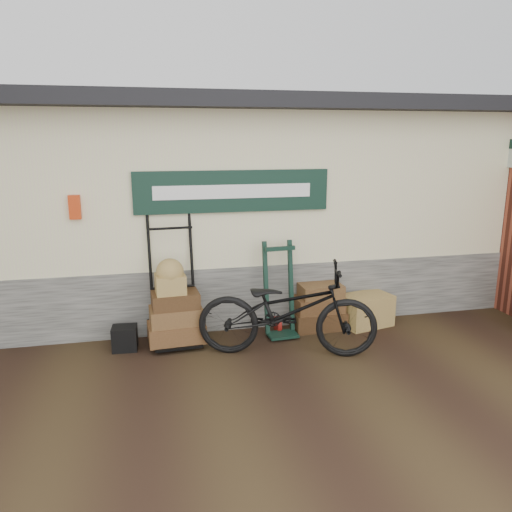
{
  "coord_description": "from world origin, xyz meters",
  "views": [
    {
      "loc": [
        -1.45,
        -5.54,
        2.64
      ],
      "look_at": [
        -0.01,
        0.9,
        1.07
      ],
      "focal_mm": 35.0,
      "sensor_mm": 36.0,
      "label": 1
    }
  ],
  "objects_px": {
    "bicycle": "(287,305)",
    "wicker_hamper": "(366,310)",
    "porter_trolley": "(173,278)",
    "green_barrow": "(280,289)",
    "suitcase_stack": "(318,306)",
    "black_trunk": "(125,338)"
  },
  "relations": [
    {
      "from": "bicycle",
      "to": "wicker_hamper",
      "type": "bearing_deg",
      "value": -46.62
    },
    {
      "from": "porter_trolley",
      "to": "green_barrow",
      "type": "xyz_separation_m",
      "value": [
        1.41,
        -0.09,
        -0.22
      ]
    },
    {
      "from": "suitcase_stack",
      "to": "black_trunk",
      "type": "height_order",
      "value": "suitcase_stack"
    },
    {
      "from": "porter_trolley",
      "to": "suitcase_stack",
      "type": "relative_size",
      "value": 2.37
    },
    {
      "from": "black_trunk",
      "to": "wicker_hamper",
      "type": "bearing_deg",
      "value": 2.14
    },
    {
      "from": "wicker_hamper",
      "to": "bicycle",
      "type": "relative_size",
      "value": 0.31
    },
    {
      "from": "green_barrow",
      "to": "black_trunk",
      "type": "relative_size",
      "value": 4.18
    },
    {
      "from": "porter_trolley",
      "to": "bicycle",
      "type": "distance_m",
      "value": 1.54
    },
    {
      "from": "porter_trolley",
      "to": "black_trunk",
      "type": "bearing_deg",
      "value": -169.83
    },
    {
      "from": "porter_trolley",
      "to": "suitcase_stack",
      "type": "distance_m",
      "value": 2.09
    },
    {
      "from": "suitcase_stack",
      "to": "black_trunk",
      "type": "bearing_deg",
      "value": -176.26
    },
    {
      "from": "suitcase_stack",
      "to": "bicycle",
      "type": "height_order",
      "value": "bicycle"
    },
    {
      "from": "porter_trolley",
      "to": "bicycle",
      "type": "relative_size",
      "value": 0.79
    },
    {
      "from": "bicycle",
      "to": "green_barrow",
      "type": "bearing_deg",
      "value": 9.41
    },
    {
      "from": "green_barrow",
      "to": "suitcase_stack",
      "type": "xyz_separation_m",
      "value": [
        0.6,
        0.11,
        -0.32
      ]
    },
    {
      "from": "green_barrow",
      "to": "black_trunk",
      "type": "bearing_deg",
      "value": 177.64
    },
    {
      "from": "green_barrow",
      "to": "bicycle",
      "type": "distance_m",
      "value": 0.65
    },
    {
      "from": "porter_trolley",
      "to": "black_trunk",
      "type": "xyz_separation_m",
      "value": [
        -0.64,
        -0.16,
        -0.72
      ]
    },
    {
      "from": "green_barrow",
      "to": "porter_trolley",
      "type": "bearing_deg",
      "value": 172.1
    },
    {
      "from": "black_trunk",
      "to": "bicycle",
      "type": "distance_m",
      "value": 2.12
    },
    {
      "from": "green_barrow",
      "to": "suitcase_stack",
      "type": "bearing_deg",
      "value": 6.55
    },
    {
      "from": "bicycle",
      "to": "suitcase_stack",
      "type": "bearing_deg",
      "value": -25.5
    }
  ]
}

